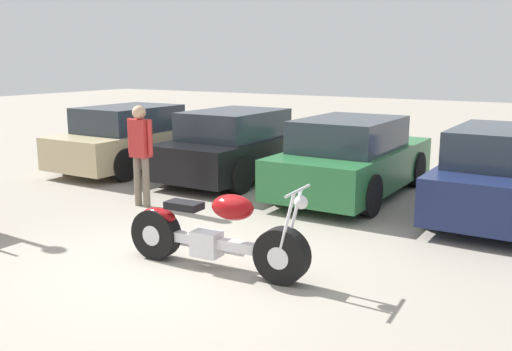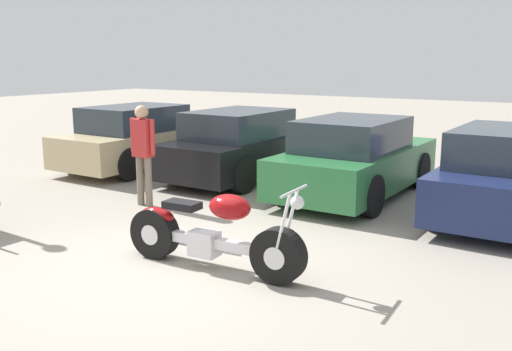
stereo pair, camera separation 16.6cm
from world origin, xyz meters
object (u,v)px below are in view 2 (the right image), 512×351
object	(u,v)px
motorcycle	(211,234)
parked_car_navy	(510,175)
parked_car_green	(356,159)
parked_car_black	(243,146)
person_standing	(143,147)
parked_car_champagne	(140,138)

from	to	relation	value
motorcycle	parked_car_navy	world-z (taller)	parked_car_navy
motorcycle	parked_car_green	size ratio (longest dim) A/B	0.58
parked_car_black	parked_car_navy	world-z (taller)	same
parked_car_green	person_standing	distance (m)	3.77
parked_car_green	parked_car_champagne	bearing A→B (deg)	-178.75
parked_car_champagne	parked_car_black	bearing A→B (deg)	7.39
parked_car_black	parked_car_navy	bearing A→B (deg)	-3.23
parked_car_green	parked_car_black	bearing A→B (deg)	175.08
motorcycle	parked_car_black	bearing A→B (deg)	119.96
parked_car_black	parked_car_green	bearing A→B (deg)	-4.92
parked_car_black	parked_car_navy	xyz separation A→B (m)	(5.19, -0.29, 0.00)
motorcycle	parked_car_black	xyz separation A→B (m)	(-2.65, 4.60, 0.25)
parked_car_champagne	motorcycle	bearing A→B (deg)	-39.10
parked_car_navy	parked_car_green	bearing A→B (deg)	178.45
motorcycle	person_standing	world-z (taller)	person_standing
motorcycle	parked_car_champagne	distance (m)	6.77
parked_car_navy	person_standing	distance (m)	5.89
parked_car_black	parked_car_navy	size ratio (longest dim) A/B	1.00
parked_car_champagne	person_standing	size ratio (longest dim) A/B	2.40
parked_car_champagne	person_standing	world-z (taller)	person_standing
parked_car_navy	person_standing	bearing A→B (deg)	-154.47
motorcycle	parked_car_black	distance (m)	5.32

